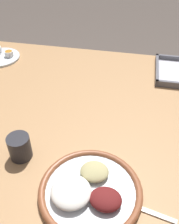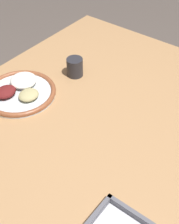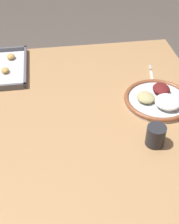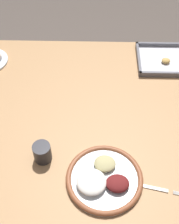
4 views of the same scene
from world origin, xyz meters
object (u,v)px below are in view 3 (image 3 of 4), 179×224
Objects in this scene: drinking_cup at (156,136)px; baking_tray at (1,67)px; dinner_plate at (159,99)px; fork at (152,78)px.

baking_tray is at bearing 44.47° from drinking_cup.
dinner_plate reaches higher than fork.
baking_tray is (0.19, 0.70, 0.01)m from fork.
fork is at bearing -8.56° from dinner_plate.
dinner_plate is 0.81× the size of baking_tray.
dinner_plate is 3.59× the size of drinking_cup.
fork is 0.43m from drinking_cup.
dinner_plate is at bearing -176.47° from fork.
drinking_cup reaches higher than baking_tray.
dinner_plate is 0.77m from baking_tray.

